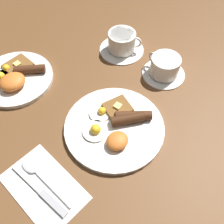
% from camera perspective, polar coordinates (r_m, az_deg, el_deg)
% --- Properties ---
extents(ground_plane, '(3.00, 3.00, 0.00)m').
position_cam_1_polar(ground_plane, '(0.75, 0.49, -3.68)').
color(ground_plane, brown).
extents(breakfast_plate_near, '(0.28, 0.28, 0.04)m').
position_cam_1_polar(breakfast_plate_near, '(0.74, 0.70, -3.09)').
color(breakfast_plate_near, white).
rests_on(breakfast_plate_near, ground_plane).
extents(breakfast_plate_far, '(0.24, 0.24, 0.05)m').
position_cam_1_polar(breakfast_plate_far, '(0.91, -20.34, 7.11)').
color(breakfast_plate_far, white).
rests_on(breakfast_plate_far, ground_plane).
extents(teacup_near, '(0.14, 0.14, 0.07)m').
position_cam_1_polar(teacup_near, '(0.88, 11.36, 9.53)').
color(teacup_near, white).
rests_on(teacup_near, ground_plane).
extents(teacup_far, '(0.16, 0.16, 0.07)m').
position_cam_1_polar(teacup_far, '(0.95, 2.19, 14.76)').
color(teacup_far, white).
rests_on(teacup_far, ground_plane).
extents(napkin, '(0.14, 0.22, 0.01)m').
position_cam_1_polar(napkin, '(0.70, -14.79, -15.36)').
color(napkin, white).
rests_on(napkin, ground_plane).
extents(knife, '(0.03, 0.19, 0.01)m').
position_cam_1_polar(knife, '(0.69, -15.05, -16.45)').
color(knife, silver).
rests_on(knife, napkin).
extents(spoon, '(0.04, 0.18, 0.01)m').
position_cam_1_polar(spoon, '(0.71, -16.50, -11.99)').
color(spoon, silver).
rests_on(spoon, napkin).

